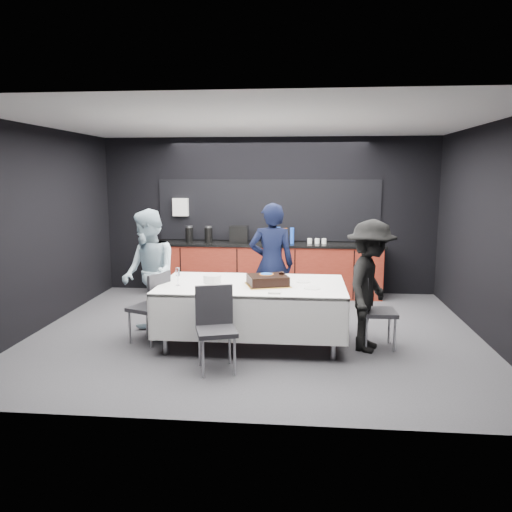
% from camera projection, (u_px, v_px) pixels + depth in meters
% --- Properties ---
extents(ground, '(6.00, 6.00, 0.00)m').
position_uv_depth(ground, '(255.00, 333.00, 6.82)').
color(ground, '#444449').
rests_on(ground, ground).
extents(room_shell, '(6.04, 5.04, 2.82)m').
position_uv_depth(room_shell, '(255.00, 196.00, 6.51)').
color(room_shell, white).
rests_on(room_shell, ground).
extents(kitchenette, '(4.10, 0.64, 2.05)m').
position_uv_depth(kitchenette, '(266.00, 265.00, 8.91)').
color(kitchenette, maroon).
rests_on(kitchenette, ground).
extents(party_table, '(2.32, 1.32, 0.78)m').
position_uv_depth(party_table, '(252.00, 294.00, 6.32)').
color(party_table, '#99999E').
rests_on(party_table, ground).
extents(cake_assembly, '(0.61, 0.55, 0.16)m').
position_uv_depth(cake_assembly, '(268.00, 280.00, 6.18)').
color(cake_assembly, gold).
rests_on(cake_assembly, party_table).
extents(plate_stack, '(0.23, 0.23, 0.10)m').
position_uv_depth(plate_stack, '(212.00, 279.00, 6.34)').
color(plate_stack, white).
rests_on(plate_stack, party_table).
extents(loose_plate_near, '(0.20, 0.20, 0.01)m').
position_uv_depth(loose_plate_near, '(214.00, 288.00, 6.05)').
color(loose_plate_near, white).
rests_on(loose_plate_near, party_table).
extents(loose_plate_right_a, '(0.18, 0.18, 0.01)m').
position_uv_depth(loose_plate_right_a, '(303.00, 282.00, 6.39)').
color(loose_plate_right_a, white).
rests_on(loose_plate_right_a, party_table).
extents(loose_plate_right_b, '(0.21, 0.21, 0.01)m').
position_uv_depth(loose_plate_right_b, '(312.00, 288.00, 6.03)').
color(loose_plate_right_b, white).
rests_on(loose_plate_right_b, party_table).
extents(loose_plate_far, '(0.19, 0.19, 0.01)m').
position_uv_depth(loose_plate_far, '(266.00, 277.00, 6.70)').
color(loose_plate_far, white).
rests_on(loose_plate_far, party_table).
extents(fork_pile, '(0.15, 0.10, 0.02)m').
position_uv_depth(fork_pile, '(275.00, 293.00, 5.76)').
color(fork_pile, white).
rests_on(fork_pile, party_table).
extents(champagne_flute, '(0.06, 0.06, 0.22)m').
position_uv_depth(champagne_flute, '(178.00, 273.00, 6.15)').
color(champagne_flute, white).
rests_on(champagne_flute, party_table).
extents(chair_left, '(0.55, 0.55, 0.92)m').
position_uv_depth(chair_left, '(153.00, 302.00, 6.33)').
color(chair_left, '#29292E').
rests_on(chair_left, ground).
extents(chair_right, '(0.43, 0.43, 0.92)m').
position_uv_depth(chair_right, '(372.00, 306.00, 6.18)').
color(chair_right, '#29292E').
rests_on(chair_right, ground).
extents(chair_near, '(0.53, 0.53, 0.92)m').
position_uv_depth(chair_near, '(216.00, 322.00, 5.50)').
color(chair_near, '#29292E').
rests_on(chair_near, ground).
extents(person_center, '(0.67, 0.47, 1.75)m').
position_uv_depth(person_center, '(272.00, 264.00, 7.11)').
color(person_center, black).
rests_on(person_center, ground).
extents(person_left, '(1.00, 1.05, 1.70)m').
position_uv_depth(person_left, '(149.00, 274.00, 6.53)').
color(person_left, '#A2BDCC').
rests_on(person_left, ground).
extents(person_right, '(0.91, 1.18, 1.61)m').
position_uv_depth(person_right, '(370.00, 286.00, 6.05)').
color(person_right, black).
rests_on(person_right, ground).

